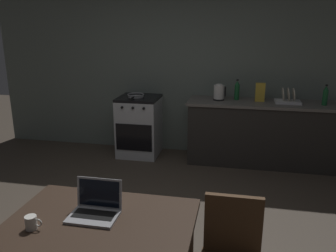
{
  "coord_description": "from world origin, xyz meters",
  "views": [
    {
      "loc": [
        0.94,
        -2.77,
        1.95
      ],
      "look_at": [
        0.21,
        0.84,
        0.88
      ],
      "focal_mm": 37.35,
      "sensor_mm": 36.0,
      "label": 1
    }
  ],
  "objects_px": {
    "frying_pan": "(136,95)",
    "bottle_b": "(237,90)",
    "bottle": "(325,95)",
    "cereal_box": "(260,92)",
    "electric_kettle": "(219,92)",
    "laptop": "(95,209)",
    "dining_table": "(99,233)",
    "coffee_mug": "(31,223)",
    "dish_rack": "(288,99)",
    "stove_oven": "(139,126)"
  },
  "relations": [
    {
      "from": "electric_kettle",
      "to": "laptop",
      "type": "bearing_deg",
      "value": -101.8
    },
    {
      "from": "stove_oven",
      "to": "frying_pan",
      "type": "relative_size",
      "value": 2.14
    },
    {
      "from": "bottle",
      "to": "frying_pan",
      "type": "bearing_deg",
      "value": 179.53
    },
    {
      "from": "cereal_box",
      "to": "bottle_b",
      "type": "height_order",
      "value": "bottle_b"
    },
    {
      "from": "laptop",
      "to": "electric_kettle",
      "type": "height_order",
      "value": "electric_kettle"
    },
    {
      "from": "bottle",
      "to": "frying_pan",
      "type": "height_order",
      "value": "bottle"
    },
    {
      "from": "coffee_mug",
      "to": "frying_pan",
      "type": "bearing_deg",
      "value": 94.87
    },
    {
      "from": "bottle",
      "to": "bottle_b",
      "type": "distance_m",
      "value": 1.17
    },
    {
      "from": "bottle",
      "to": "frying_pan",
      "type": "relative_size",
      "value": 0.65
    },
    {
      "from": "dining_table",
      "to": "coffee_mug",
      "type": "distance_m",
      "value": 0.42
    },
    {
      "from": "dish_rack",
      "to": "cereal_box",
      "type": "bearing_deg",
      "value": 176.96
    },
    {
      "from": "stove_oven",
      "to": "coffee_mug",
      "type": "height_order",
      "value": "stove_oven"
    },
    {
      "from": "dish_rack",
      "to": "bottle_b",
      "type": "distance_m",
      "value": 0.71
    },
    {
      "from": "dish_rack",
      "to": "coffee_mug",
      "type": "bearing_deg",
      "value": -120.35
    },
    {
      "from": "coffee_mug",
      "to": "bottle_b",
      "type": "bearing_deg",
      "value": 70.11
    },
    {
      "from": "laptop",
      "to": "frying_pan",
      "type": "height_order",
      "value": "frying_pan"
    },
    {
      "from": "laptop",
      "to": "cereal_box",
      "type": "distance_m",
      "value": 3.27
    },
    {
      "from": "stove_oven",
      "to": "electric_kettle",
      "type": "distance_m",
      "value": 1.32
    },
    {
      "from": "bottle",
      "to": "electric_kettle",
      "type": "bearing_deg",
      "value": 177.97
    },
    {
      "from": "laptop",
      "to": "coffee_mug",
      "type": "height_order",
      "value": "laptop"
    },
    {
      "from": "bottle",
      "to": "coffee_mug",
      "type": "xyz_separation_m",
      "value": [
        -2.36,
        -3.19,
        -0.28
      ]
    },
    {
      "from": "cereal_box",
      "to": "electric_kettle",
      "type": "bearing_deg",
      "value": -177.98
    },
    {
      "from": "stove_oven",
      "to": "cereal_box",
      "type": "height_order",
      "value": "cereal_box"
    },
    {
      "from": "dish_rack",
      "to": "laptop",
      "type": "bearing_deg",
      "value": -117.61
    },
    {
      "from": "dining_table",
      "to": "bottle",
      "type": "xyz_separation_m",
      "value": [
        1.98,
        3.05,
        0.39
      ]
    },
    {
      "from": "electric_kettle",
      "to": "dish_rack",
      "type": "distance_m",
      "value": 0.95
    },
    {
      "from": "frying_pan",
      "to": "electric_kettle",
      "type": "bearing_deg",
      "value": 1.33
    },
    {
      "from": "electric_kettle",
      "to": "frying_pan",
      "type": "distance_m",
      "value": 1.23
    },
    {
      "from": "bottle",
      "to": "bottle_b",
      "type": "xyz_separation_m",
      "value": [
        -1.16,
        0.13,
        0.01
      ]
    },
    {
      "from": "frying_pan",
      "to": "bottle_b",
      "type": "distance_m",
      "value": 1.48
    },
    {
      "from": "dining_table",
      "to": "bottle",
      "type": "distance_m",
      "value": 3.66
    },
    {
      "from": "coffee_mug",
      "to": "dish_rack",
      "type": "bearing_deg",
      "value": 59.65
    },
    {
      "from": "electric_kettle",
      "to": "cereal_box",
      "type": "xyz_separation_m",
      "value": [
        0.57,
        0.02,
        0.02
      ]
    },
    {
      "from": "laptop",
      "to": "frying_pan",
      "type": "distance_m",
      "value": 3.04
    },
    {
      "from": "dining_table",
      "to": "bottle_b",
      "type": "height_order",
      "value": "bottle_b"
    },
    {
      "from": "frying_pan",
      "to": "dining_table",
      "type": "bearing_deg",
      "value": -77.98
    },
    {
      "from": "stove_oven",
      "to": "cereal_box",
      "type": "xyz_separation_m",
      "value": [
        1.76,
        0.02,
        0.59
      ]
    },
    {
      "from": "laptop",
      "to": "coffee_mug",
      "type": "bearing_deg",
      "value": -156.7
    },
    {
      "from": "stove_oven",
      "to": "dining_table",
      "type": "bearing_deg",
      "value": -78.74
    },
    {
      "from": "dining_table",
      "to": "coffee_mug",
      "type": "height_order",
      "value": "coffee_mug"
    },
    {
      "from": "laptop",
      "to": "bottle",
      "type": "height_order",
      "value": "bottle"
    },
    {
      "from": "dish_rack",
      "to": "electric_kettle",
      "type": "bearing_deg",
      "value": 180.0
    },
    {
      "from": "laptop",
      "to": "dining_table",
      "type": "bearing_deg",
      "value": -71.44
    },
    {
      "from": "laptop",
      "to": "electric_kettle",
      "type": "xyz_separation_m",
      "value": [
        0.63,
        3.01,
        0.25
      ]
    },
    {
      "from": "electric_kettle",
      "to": "bottle",
      "type": "height_order",
      "value": "bottle"
    },
    {
      "from": "stove_oven",
      "to": "bottle",
      "type": "distance_m",
      "value": 2.66
    },
    {
      "from": "coffee_mug",
      "to": "electric_kettle",
      "type": "bearing_deg",
      "value": 73.62
    },
    {
      "from": "frying_pan",
      "to": "bottle_b",
      "type": "bearing_deg",
      "value": 4.2
    },
    {
      "from": "electric_kettle",
      "to": "cereal_box",
      "type": "relative_size",
      "value": 0.88
    },
    {
      "from": "coffee_mug",
      "to": "laptop",
      "type": "bearing_deg",
      "value": 35.63
    }
  ]
}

